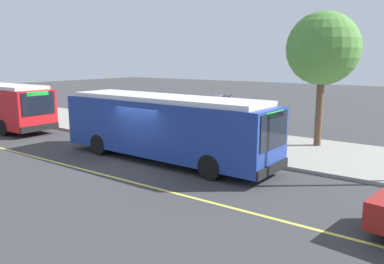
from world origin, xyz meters
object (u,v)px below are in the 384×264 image
object	(u,v)px
transit_bus_main	(165,125)
pedestrian_commuter	(149,121)
route_sign_post	(218,114)
waiting_bench	(209,128)

from	to	relation	value
transit_bus_main	pedestrian_commuter	distance (m)	4.65
transit_bus_main	pedestrian_commuter	world-z (taller)	transit_bus_main
transit_bus_main	route_sign_post	bearing A→B (deg)	60.90
waiting_bench	pedestrian_commuter	distance (m)	3.51
transit_bus_main	pedestrian_commuter	bearing A→B (deg)	141.83
transit_bus_main	route_sign_post	size ratio (longest dim) A/B	3.86
transit_bus_main	pedestrian_commuter	xyz separation A→B (m)	(-3.63, 2.86, -0.50)
pedestrian_commuter	waiting_bench	bearing A→B (deg)	41.12
route_sign_post	pedestrian_commuter	bearing A→B (deg)	174.56
pedestrian_commuter	transit_bus_main	bearing A→B (deg)	-38.17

